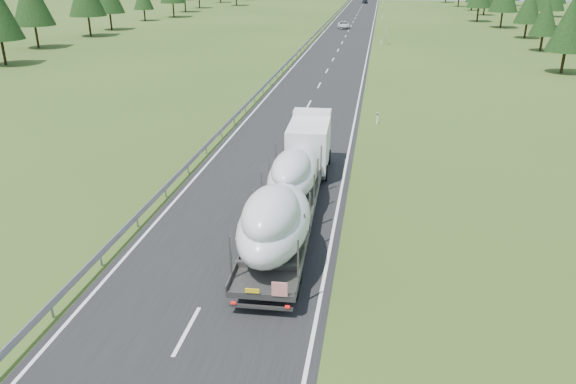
# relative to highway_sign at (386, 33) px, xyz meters

# --- Properties ---
(ground) EXTENTS (400.00, 400.00, 0.00)m
(ground) POSITION_rel_highway_sign_xyz_m (-7.20, -80.00, -1.81)
(ground) COLOR #334A18
(ground) RESTS_ON ground
(road_surface) EXTENTS (10.00, 400.00, 0.02)m
(road_surface) POSITION_rel_highway_sign_xyz_m (-7.20, 20.00, -1.80)
(road_surface) COLOR black
(road_surface) RESTS_ON ground
(guardrail) EXTENTS (0.10, 400.00, 0.76)m
(guardrail) POSITION_rel_highway_sign_xyz_m (-12.50, 19.94, -1.21)
(guardrail) COLOR slate
(guardrail) RESTS_ON ground
(marker_posts) EXTENTS (0.13, 350.08, 1.00)m
(marker_posts) POSITION_rel_highway_sign_xyz_m (-0.70, 75.00, -1.27)
(marker_posts) COLOR silver
(marker_posts) RESTS_ON ground
(highway_sign) EXTENTS (0.08, 0.90, 2.60)m
(highway_sign) POSITION_rel_highway_sign_xyz_m (0.00, 0.00, 0.00)
(highway_sign) COLOR slate
(highway_sign) RESTS_ON ground
(boat_truck) EXTENTS (3.18, 19.10, 4.04)m
(boat_truck) POSITION_rel_highway_sign_xyz_m (-4.91, -70.24, 0.32)
(boat_truck) COLOR white
(boat_truck) RESTS_ON ground
(distant_van) EXTENTS (2.66, 5.21, 1.41)m
(distant_van) POSITION_rel_highway_sign_xyz_m (-8.47, 23.20, -1.10)
(distant_van) COLOR silver
(distant_van) RESTS_ON ground
(distant_car_dark) EXTENTS (1.79, 4.22, 1.43)m
(distant_car_dark) POSITION_rel_highway_sign_xyz_m (-6.65, 101.14, -1.10)
(distant_car_dark) COLOR black
(distant_car_dark) RESTS_ON ground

